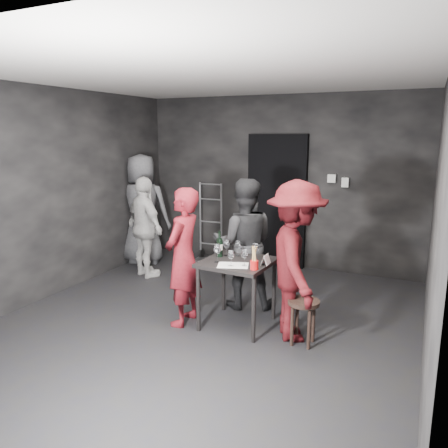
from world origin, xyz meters
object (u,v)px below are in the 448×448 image
at_px(hand_truck, 210,247).
at_px(tasting_table, 237,269).
at_px(woman_black, 244,240).
at_px(bystander_grey, 142,199).
at_px(breadstick_cup, 254,258).
at_px(bystander_cream, 145,227).
at_px(stool, 303,310).
at_px(server_red, 183,255).
at_px(wine_bottle, 220,247).
at_px(man_maroon, 296,252).

xyz_separation_m(hand_truck, tasting_table, (1.43, -2.13, 0.42)).
distance_m(woman_black, bystander_grey, 2.45).
bearing_deg(woman_black, bystander_grey, -46.33).
bearing_deg(bystander_grey, hand_truck, -164.68).
height_order(tasting_table, breadstick_cup, breadstick_cup).
height_order(bystander_cream, breadstick_cup, bystander_cream).
bearing_deg(stool, woman_black, 144.08).
distance_m(server_red, bystander_grey, 2.54).
xyz_separation_m(tasting_table, stool, (0.79, -0.13, -0.29)).
distance_m(bystander_grey, wine_bottle, 2.62).
xyz_separation_m(woman_black, bystander_cream, (-1.76, 0.44, -0.10)).
bearing_deg(woman_black, wine_bottle, 57.85).
distance_m(hand_truck, wine_bottle, 2.47).
height_order(tasting_table, bystander_cream, bystander_cream).
height_order(hand_truck, wine_bottle, hand_truck).
relative_size(wine_bottle, breadstick_cup, 1.12).
relative_size(bystander_cream, wine_bottle, 5.12).
height_order(tasting_table, man_maroon, man_maroon).
distance_m(stool, man_maroon, 0.58).
height_order(man_maroon, bystander_cream, man_maroon).
relative_size(server_red, man_maroon, 0.86).
distance_m(woman_black, breadstick_cup, 0.88).
distance_m(man_maroon, bystander_grey, 3.42).
relative_size(hand_truck, breadstick_cup, 5.02).
xyz_separation_m(bystander_grey, breadstick_cup, (2.65, -1.79, -0.20)).
distance_m(woman_black, bystander_cream, 1.82).
height_order(stool, server_red, server_red).
bearing_deg(breadstick_cup, server_red, 178.85).
bearing_deg(bystander_grey, wine_bottle, 129.18).
bearing_deg(man_maroon, wine_bottle, 59.78).
relative_size(tasting_table, wine_bottle, 2.56).
distance_m(man_maroon, wine_bottle, 0.91).
bearing_deg(woman_black, server_red, 39.27).
distance_m(hand_truck, stool, 3.17).
bearing_deg(bystander_cream, tasting_table, 178.66).
bearing_deg(man_maroon, breadstick_cup, 92.61).
relative_size(woman_black, bystander_cream, 1.13).
bearing_deg(breadstick_cup, bystander_grey, 146.00).
bearing_deg(tasting_table, hand_truck, 123.91).
relative_size(tasting_table, man_maroon, 0.41).
height_order(woman_black, bystander_grey, bystander_grey).
xyz_separation_m(man_maroon, bystander_cream, (-2.57, 1.00, -0.17)).
height_order(server_red, bystander_cream, server_red).
bearing_deg(bystander_cream, server_red, 164.58).
height_order(server_red, woman_black, woman_black).
xyz_separation_m(stool, man_maroon, (-0.13, 0.12, 0.56)).
bearing_deg(breadstick_cup, woman_black, 119.60).
relative_size(tasting_table, server_red, 0.47).
height_order(man_maroon, wine_bottle, man_maroon).
xyz_separation_m(bystander_cream, bystander_grey, (-0.45, 0.58, 0.32)).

